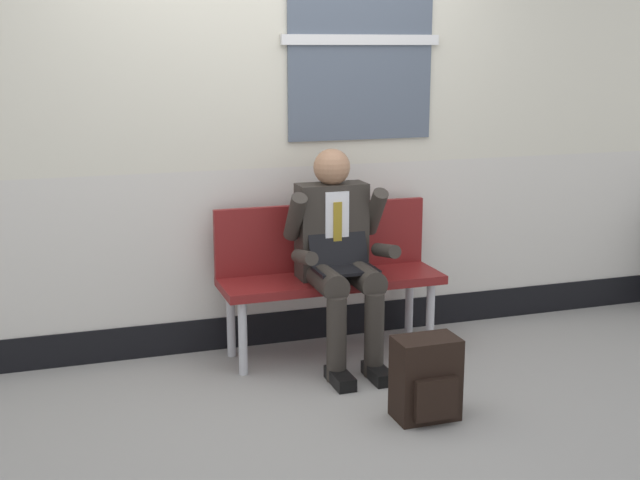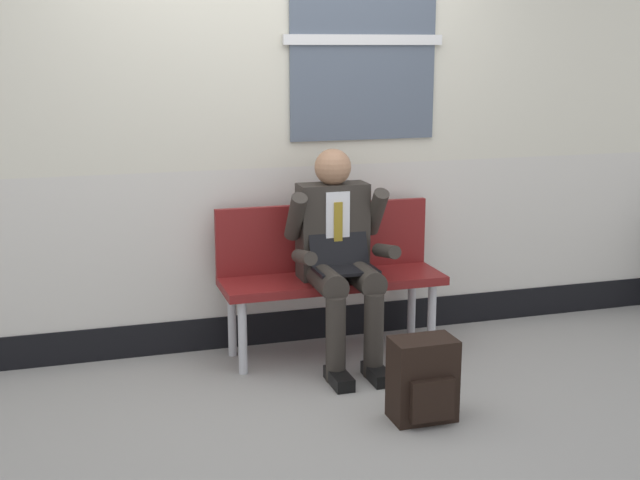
# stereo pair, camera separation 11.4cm
# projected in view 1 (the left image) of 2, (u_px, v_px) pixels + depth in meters

# --- Properties ---
(ground_plane) EXTENTS (18.00, 18.00, 0.00)m
(ground_plane) POSITION_uv_depth(u_px,v_px,m) (306.00, 382.00, 4.61)
(ground_plane) COLOR gray
(station_wall) EXTENTS (6.84, 0.16, 2.88)m
(station_wall) POSITION_uv_depth(u_px,v_px,m) (269.00, 110.00, 4.95)
(station_wall) COLOR beige
(station_wall) RESTS_ON ground
(bench_with_person) EXTENTS (1.30, 0.42, 0.88)m
(bench_with_person) POSITION_uv_depth(u_px,v_px,m) (327.00, 266.00, 4.98)
(bench_with_person) COLOR maroon
(bench_with_person) RESTS_ON ground
(person_seated) EXTENTS (0.57, 0.70, 1.23)m
(person_seated) POSITION_uv_depth(u_px,v_px,m) (339.00, 252.00, 4.77)
(person_seated) COLOR #2D2823
(person_seated) RESTS_ON ground
(backpack) EXTENTS (0.31, 0.24, 0.41)m
(backpack) POSITION_uv_depth(u_px,v_px,m) (426.00, 379.00, 4.12)
(backpack) COLOR black
(backpack) RESTS_ON ground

